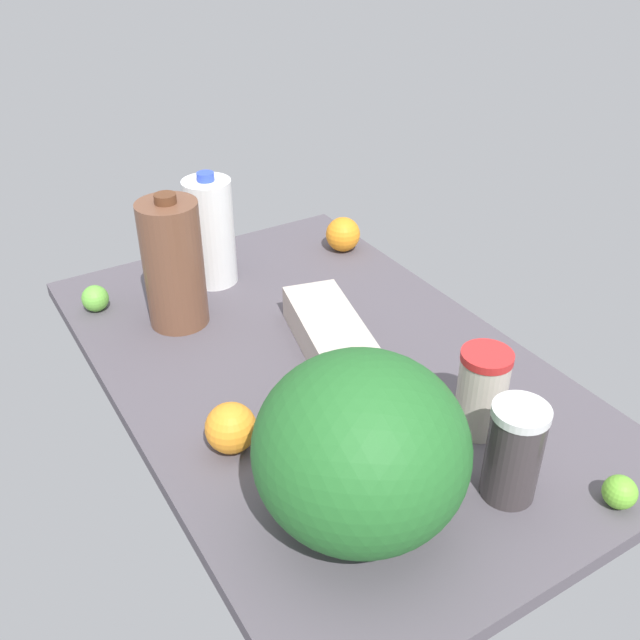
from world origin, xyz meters
TOP-DOWN VIEW (x-y plane):
  - countertop at (0.00, 0.00)cm, footprint 120.00×76.00cm
  - chocolate_milk_jug at (-28.70, -17.42)cm, footprint 12.36×12.36cm
  - shaker_bottle at (44.01, 6.92)cm, footprint 8.59×8.59cm
  - egg_carton at (-3.09, 4.32)cm, footprint 32.19×18.34cm
  - tumbler_cup at (30.21, 13.24)cm, footprint 8.66×8.66cm
  - watermelon at (36.51, -15.64)cm, footprint 30.50×30.50cm
  - milk_jug at (-41.26, -3.78)cm, footprint 10.84×10.84cm
  - orange_near_front at (-38.79, 30.37)cm, footprint 8.59×8.59cm
  - orange_by_jug at (12.84, -24.92)cm, footprint 8.58×8.58cm
  - lime_loose at (-42.39, -31.23)cm, footprint 5.78×5.78cm
  - lime_far_back at (54.56, 19.43)cm, footprint 5.19×5.19cm

SIDE VIEW (x-z plane):
  - countertop at x=0.00cm, z-range 0.00..3.00cm
  - lime_far_back at x=54.56cm, z-range 3.00..8.19cm
  - lime_loose at x=-42.39cm, z-range 3.00..8.78cm
  - egg_carton at x=-3.09cm, z-range 3.00..10.03cm
  - orange_by_jug at x=12.84cm, z-range 3.00..11.58cm
  - orange_near_front at x=-38.79cm, z-range 3.00..11.59cm
  - tumbler_cup at x=30.21cm, z-range 3.04..18.73cm
  - shaker_bottle at x=44.01cm, z-range 3.04..19.69cm
  - milk_jug at x=-41.26cm, z-range 2.22..28.59cm
  - chocolate_milk_jug at x=-28.70cm, z-range 2.22..31.02cm
  - watermelon at x=36.51cm, z-range 3.00..30.49cm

